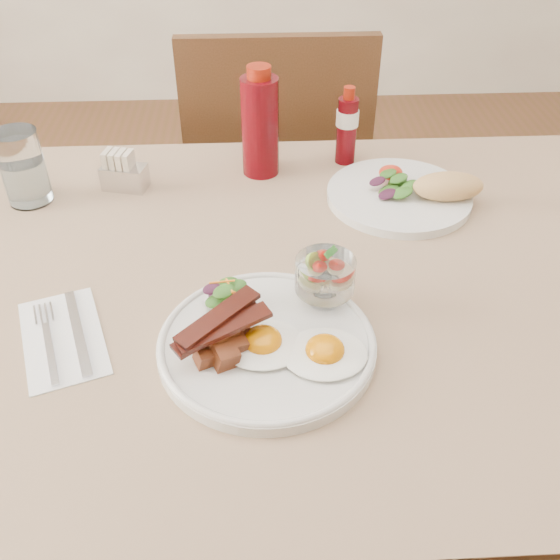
% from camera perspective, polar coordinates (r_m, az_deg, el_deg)
% --- Properties ---
extents(table, '(1.33, 0.88, 0.75)m').
position_cam_1_polar(table, '(0.98, 1.35, -3.59)').
color(table, '#513119').
rests_on(table, ground).
extents(chair_far, '(0.42, 0.42, 0.93)m').
position_cam_1_polar(chair_far, '(1.60, -0.37, 8.76)').
color(chair_far, '#513119').
rests_on(chair_far, ground).
extents(main_plate, '(0.28, 0.28, 0.02)m').
position_cam_1_polar(main_plate, '(0.80, -1.22, -5.95)').
color(main_plate, silver).
rests_on(main_plate, table).
extents(fried_eggs, '(0.21, 0.15, 0.03)m').
position_cam_1_polar(fried_eggs, '(0.78, 1.25, -6.15)').
color(fried_eggs, white).
rests_on(fried_eggs, main_plate).
extents(bacon_potato_pile, '(0.13, 0.10, 0.05)m').
position_cam_1_polar(bacon_potato_pile, '(0.77, -5.34, -5.09)').
color(bacon_potato_pile, '#662D14').
rests_on(bacon_potato_pile, main_plate).
extents(side_salad, '(0.07, 0.07, 0.04)m').
position_cam_1_polar(side_salad, '(0.84, -4.90, -1.50)').
color(side_salad, '#1C5015').
rests_on(side_salad, main_plate).
extents(fruit_cup, '(0.08, 0.08, 0.08)m').
position_cam_1_polar(fruit_cup, '(0.83, 4.13, 0.46)').
color(fruit_cup, white).
rests_on(fruit_cup, main_plate).
extents(second_plate, '(0.27, 0.25, 0.06)m').
position_cam_1_polar(second_plate, '(1.11, 11.84, 7.86)').
color(second_plate, silver).
rests_on(second_plate, table).
extents(ketchup_bottle, '(0.09, 0.09, 0.20)m').
position_cam_1_polar(ketchup_bottle, '(1.15, -1.83, 13.99)').
color(ketchup_bottle, '#52040B').
rests_on(ketchup_bottle, table).
extents(hot_sauce_bottle, '(0.05, 0.05, 0.15)m').
position_cam_1_polar(hot_sauce_bottle, '(1.20, 6.13, 13.77)').
color(hot_sauce_bottle, '#52040B').
rests_on(hot_sauce_bottle, table).
extents(sugar_caddy, '(0.09, 0.06, 0.07)m').
position_cam_1_polar(sugar_caddy, '(1.16, -14.16, 9.47)').
color(sugar_caddy, silver).
rests_on(sugar_caddy, table).
extents(water_glass, '(0.07, 0.07, 0.13)m').
position_cam_1_polar(water_glass, '(1.16, -22.37, 9.17)').
color(water_glass, white).
rests_on(water_glass, table).
extents(napkin_cutlery, '(0.15, 0.20, 0.01)m').
position_cam_1_polar(napkin_cutlery, '(0.87, -19.15, -4.93)').
color(napkin_cutlery, white).
rests_on(napkin_cutlery, table).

